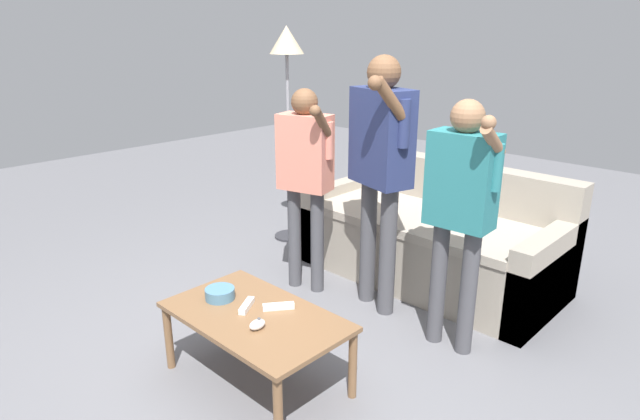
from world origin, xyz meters
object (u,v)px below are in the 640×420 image
game_remote_wand_near (247,306)px  game_remote_wand_far (278,306)px  coffee_table (256,322)px  player_right (460,199)px  floor_lamp (287,63)px  player_left (305,168)px  player_center (381,156)px  couch (432,239)px  game_remote_nunchuk (257,324)px  snack_bowl (220,294)px

game_remote_wand_near → game_remote_wand_far: (0.13, 0.11, -0.00)m
coffee_table → player_right: size_ratio=0.66×
floor_lamp → game_remote_wand_far: 2.33m
player_right → game_remote_wand_near: (-0.63, -1.00, -0.49)m
player_left → game_remote_wand_far: bearing=-52.5°
player_left → game_remote_wand_far: (0.64, -0.84, -0.48)m
player_center → game_remote_wand_near: 1.25m
player_left → couch: bearing=55.1°
couch → game_remote_nunchuk: size_ratio=21.17×
coffee_table → snack_bowl: size_ratio=6.03×
coffee_table → couch: bearing=91.6°
player_right → game_remote_wand_far: 1.13m
couch → floor_lamp: bearing=-172.5°
floor_lamp → player_left: size_ratio=1.28×
couch → coffee_table: size_ratio=1.95×
snack_bowl → couch: bearing=83.0°
player_center → game_remote_wand_far: bearing=-83.5°
snack_bowl → floor_lamp: (-1.14, 1.59, 1.09)m
couch → player_left: size_ratio=1.31×
snack_bowl → game_remote_wand_near: 0.19m
floor_lamp → player_center: floor_lamp is taller
player_center → game_remote_wand_near: player_center is taller
snack_bowl → player_right: (0.82, 1.03, 0.48)m
player_left → player_right: bearing=2.4°
floor_lamp → player_center: (1.35, -0.47, -0.49)m
couch → snack_bowl: 1.78m
coffee_table → game_remote_wand_far: game_remote_wand_far is taller
coffee_table → game_remote_wand_far: size_ratio=6.28×
player_left → game_remote_nunchuk: bearing=-55.5°
couch → game_remote_wand_near: couch is taller
couch → snack_bowl: (-0.22, -1.77, 0.13)m
player_center → game_remote_wand_far: size_ratio=10.80×
player_center → couch: bearing=88.5°
player_left → player_right: size_ratio=0.98×
couch → player_right: size_ratio=1.29×
player_left → game_remote_wand_near: player_left is taller
couch → game_remote_wand_far: couch is taller
coffee_table → snack_bowl: snack_bowl is taller
floor_lamp → player_left: floor_lamp is taller
couch → floor_lamp: floor_lamp is taller
game_remote_wand_near → couch: bearing=89.0°
player_right → floor_lamp: bearing=164.1°
player_center → player_right: size_ratio=1.14×
coffee_table → game_remote_nunchuk: game_remote_nunchuk is taller
coffee_table → player_center: (-0.07, 1.09, 0.68)m
coffee_table → floor_lamp: 2.41m
couch → snack_bowl: bearing=-97.0°
snack_bowl → game_remote_wand_far: bearing=24.3°
snack_bowl → game_remote_nunchuk: (0.38, -0.06, -0.01)m
game_remote_nunchuk → player_left: size_ratio=0.06×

